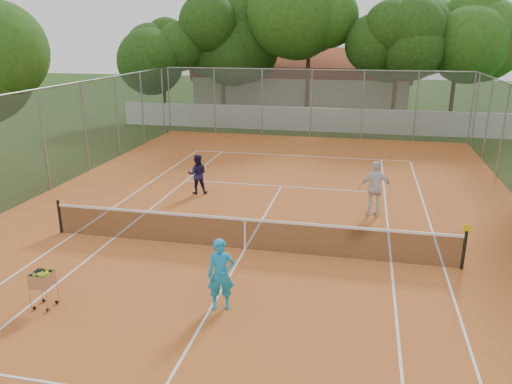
% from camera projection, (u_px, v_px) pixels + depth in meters
% --- Properties ---
extents(ground, '(120.00, 120.00, 0.00)m').
position_uv_depth(ground, '(245.00, 250.00, 14.48)').
color(ground, '#1B380F').
rests_on(ground, ground).
extents(court_pad, '(18.00, 34.00, 0.02)m').
position_uv_depth(court_pad, '(245.00, 250.00, 14.48)').
color(court_pad, '#BF6025').
rests_on(court_pad, ground).
extents(court_lines, '(10.98, 23.78, 0.01)m').
position_uv_depth(court_lines, '(245.00, 249.00, 14.48)').
color(court_lines, white).
rests_on(court_lines, court_pad).
extents(tennis_net, '(11.88, 0.10, 0.98)m').
position_uv_depth(tennis_net, '(245.00, 234.00, 14.33)').
color(tennis_net, black).
rests_on(tennis_net, court_pad).
extents(perimeter_fence, '(18.00, 34.00, 4.00)m').
position_uv_depth(perimeter_fence, '(245.00, 184.00, 13.88)').
color(perimeter_fence, slate).
rests_on(perimeter_fence, ground).
extents(boundary_wall, '(26.00, 0.30, 1.50)m').
position_uv_depth(boundary_wall, '(314.00, 119.00, 31.95)').
color(boundary_wall, white).
rests_on(boundary_wall, ground).
extents(clubhouse, '(16.40, 9.00, 4.40)m').
position_uv_depth(clubhouse, '(303.00, 82.00, 41.23)').
color(clubhouse, beige).
rests_on(clubhouse, ground).
extents(tropical_trees, '(29.00, 19.00, 10.00)m').
position_uv_depth(tropical_trees, '(321.00, 49.00, 33.45)').
color(tropical_trees, '#15340D').
rests_on(tropical_trees, ground).
extents(player_near, '(0.71, 0.58, 1.67)m').
position_uv_depth(player_near, '(221.00, 275.00, 11.14)').
color(player_near, '#1894D3').
rests_on(player_near, court_pad).
extents(player_far_left, '(0.89, 0.77, 1.55)m').
position_uv_depth(player_far_left, '(197.00, 174.00, 19.33)').
color(player_far_left, '#1B1644').
rests_on(player_far_left, court_pad).
extents(player_far_right, '(1.17, 0.61, 1.91)m').
position_uv_depth(player_far_right, '(376.00, 188.00, 16.94)').
color(player_far_right, silver).
rests_on(player_far_right, court_pad).
extents(ball_hopper, '(0.56, 0.56, 0.95)m').
position_uv_depth(ball_hopper, '(43.00, 288.00, 11.27)').
color(ball_hopper, '#A8A9AF').
rests_on(ball_hopper, court_pad).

